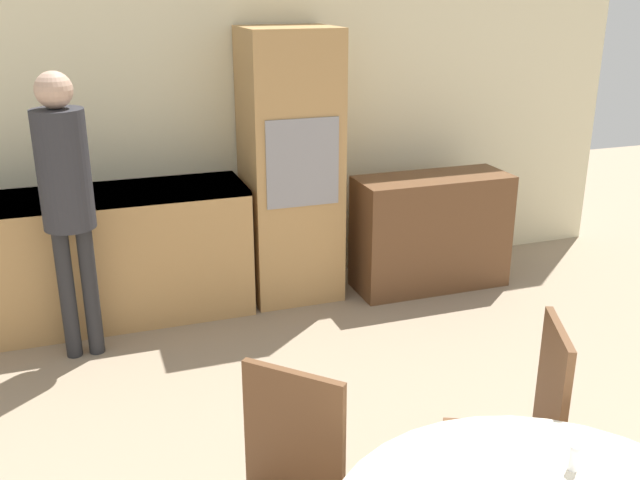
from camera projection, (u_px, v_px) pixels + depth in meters
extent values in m
cube|color=beige|center=(210.00, 116.00, 5.10)|extent=(6.70, 0.05, 2.60)
cube|color=tan|center=(50.00, 263.00, 4.71)|extent=(2.63, 0.60, 0.90)
cube|color=black|center=(41.00, 200.00, 4.56)|extent=(2.63, 0.60, 0.03)
cube|color=tan|center=(290.00, 167.00, 5.06)|extent=(0.64, 0.58, 1.92)
cube|color=gray|center=(303.00, 163.00, 4.77)|extent=(0.51, 0.01, 0.60)
cube|color=brown|center=(431.00, 232.00, 5.36)|extent=(1.16, 0.45, 0.86)
cube|color=brown|center=(294.00, 441.00, 2.44)|extent=(0.29, 0.29, 0.54)
cylinder|color=brown|center=(450.00, 468.00, 3.09)|extent=(0.04, 0.04, 0.42)
cylinder|color=brown|center=(525.00, 472.00, 3.06)|extent=(0.04, 0.04, 0.42)
cube|color=brown|center=(497.00, 450.00, 2.85)|extent=(0.53, 0.53, 0.02)
cube|color=brown|center=(552.00, 391.00, 2.74)|extent=(0.18, 0.36, 0.54)
cylinder|color=#262628|center=(67.00, 294.00, 4.32)|extent=(0.10, 0.10, 0.84)
cylinder|color=#262628|center=(90.00, 291.00, 4.36)|extent=(0.10, 0.10, 0.84)
cylinder|color=#2D2D33|center=(64.00, 170.00, 4.08)|extent=(0.30, 0.30, 0.70)
sphere|color=tan|center=(54.00, 90.00, 3.93)|extent=(0.21, 0.21, 0.21)
cylinder|color=white|center=(574.00, 459.00, 2.20)|extent=(0.03, 0.03, 0.07)
cylinder|color=silver|center=(576.00, 447.00, 2.19)|extent=(0.03, 0.03, 0.01)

